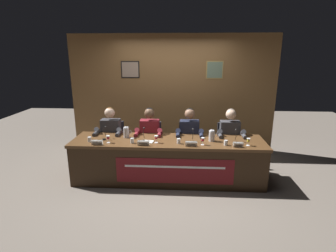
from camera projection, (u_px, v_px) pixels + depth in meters
name	position (u px, v px, depth m)	size (l,w,h in m)	color
ground_plane	(168.00, 179.00, 4.79)	(12.00, 12.00, 0.00)	#70665B
wall_back_panelled	(172.00, 94.00, 5.91)	(4.53, 0.14, 2.60)	brown
conference_table	(168.00, 155.00, 4.54)	(3.33, 0.83, 0.74)	brown
chair_far_left	(113.00, 144.00, 5.31)	(0.44, 0.45, 0.88)	black
panelist_far_left	(110.00, 134.00, 5.05)	(0.51, 0.48, 1.21)	black
nameplate_far_left	(97.00, 143.00, 4.33)	(0.19, 0.06, 0.08)	white
juice_glass_far_left	(108.00, 138.00, 4.42)	(0.06, 0.06, 0.12)	white
water_cup_far_left	(90.00, 140.00, 4.48)	(0.06, 0.06, 0.08)	silver
microphone_far_left	(105.00, 135.00, 4.61)	(0.06, 0.17, 0.22)	black
chair_center_left	(151.00, 145.00, 5.27)	(0.44, 0.45, 0.88)	black
panelist_center_left	(149.00, 135.00, 5.00)	(0.51, 0.48, 1.21)	black
nameplate_center_left	(143.00, 143.00, 4.30)	(0.20, 0.06, 0.08)	white
juice_glass_center_left	(156.00, 138.00, 4.42)	(0.06, 0.06, 0.12)	white
water_cup_center_left	(132.00, 141.00, 4.42)	(0.06, 0.06, 0.08)	silver
microphone_center_left	(143.00, 136.00, 4.53)	(0.06, 0.17, 0.22)	black
chair_center_right	(189.00, 146.00, 5.22)	(0.44, 0.45, 0.88)	black
panelist_center_right	(189.00, 136.00, 4.96)	(0.51, 0.48, 1.21)	black
nameplate_center_right	(191.00, 144.00, 4.27)	(0.19, 0.06, 0.08)	white
juice_glass_center_right	(203.00, 140.00, 4.32)	(0.06, 0.06, 0.12)	white
water_cup_center_right	(179.00, 141.00, 4.39)	(0.06, 0.06, 0.08)	silver
microphone_center_right	(193.00, 138.00, 4.46)	(0.06, 0.17, 0.22)	black
chair_far_right	(228.00, 147.00, 5.18)	(0.44, 0.45, 0.88)	black
panelist_far_right	(230.00, 136.00, 4.92)	(0.51, 0.48, 1.21)	black
nameplate_far_right	(238.00, 145.00, 4.23)	(0.16, 0.06, 0.08)	white
juice_glass_far_right	(248.00, 141.00, 4.29)	(0.06, 0.06, 0.12)	white
water_cup_far_right	(226.00, 143.00, 4.31)	(0.06, 0.06, 0.08)	silver
microphone_far_right	(236.00, 138.00, 4.42)	(0.06, 0.17, 0.22)	black
water_pitcher_left_side	(126.00, 132.00, 4.69)	(0.15, 0.10, 0.21)	silver
water_pitcher_right_side	(212.00, 136.00, 4.50)	(0.15, 0.10, 0.21)	silver
document_stack_center_left	(147.00, 142.00, 4.48)	(0.23, 0.18, 0.01)	white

